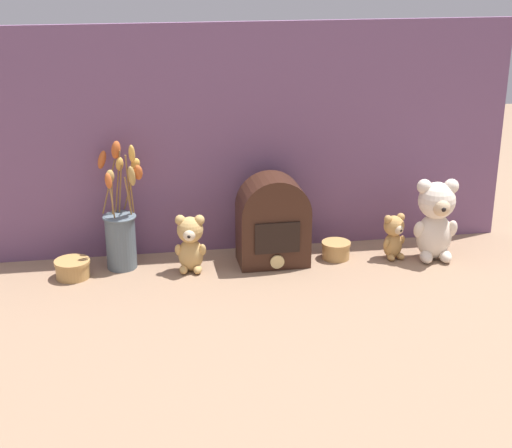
% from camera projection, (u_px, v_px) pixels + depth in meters
% --- Properties ---
extents(ground_plane, '(4.00, 4.00, 0.00)m').
position_uv_depth(ground_plane, '(257.00, 269.00, 2.21)').
color(ground_plane, '#8E7056').
extents(backdrop_wall, '(1.55, 0.02, 0.66)m').
position_uv_depth(backdrop_wall, '(248.00, 140.00, 2.25)').
color(backdrop_wall, '#704C70').
rests_on(backdrop_wall, ground).
extents(teddy_bear_large, '(0.13, 0.12, 0.24)m').
position_uv_depth(teddy_bear_large, '(436.00, 218.00, 2.23)').
color(teddy_bear_large, beige).
rests_on(teddy_bear_large, ground).
extents(teddy_bear_medium, '(0.09, 0.08, 0.16)m').
position_uv_depth(teddy_bear_medium, '(190.00, 242.00, 2.16)').
color(teddy_bear_medium, tan).
rests_on(teddy_bear_medium, ground).
extents(teddy_bear_small, '(0.08, 0.07, 0.13)m').
position_uv_depth(teddy_bear_small, '(394.00, 235.00, 2.26)').
color(teddy_bear_small, tan).
rests_on(teddy_bear_small, ground).
extents(flower_vase, '(0.13, 0.12, 0.36)m').
position_uv_depth(flower_vase, '(121.00, 229.00, 2.18)').
color(flower_vase, slate).
rests_on(flower_vase, ground).
extents(vintage_radio, '(0.20, 0.13, 0.26)m').
position_uv_depth(vintage_radio, '(273.00, 222.00, 2.21)').
color(vintage_radio, '#381E14').
rests_on(vintage_radio, ground).
extents(decorative_tin_tall, '(0.08, 0.08, 0.05)m').
position_uv_depth(decorative_tin_tall, '(336.00, 250.00, 2.27)').
color(decorative_tin_tall, tan).
rests_on(decorative_tin_tall, ground).
extents(decorative_tin_short, '(0.10, 0.10, 0.05)m').
position_uv_depth(decorative_tin_short, '(73.00, 269.00, 2.14)').
color(decorative_tin_short, tan).
rests_on(decorative_tin_short, ground).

